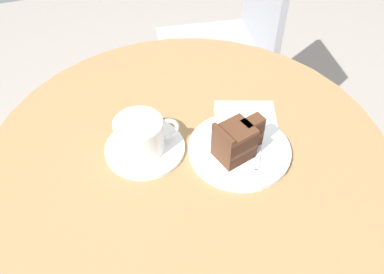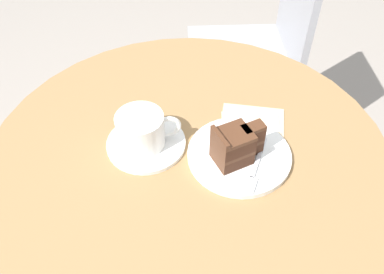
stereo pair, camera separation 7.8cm
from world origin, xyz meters
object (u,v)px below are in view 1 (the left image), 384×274
Objects in this scene: coffee_cup at (140,135)px; teaspoon at (129,129)px; fork at (257,163)px; napkin at (246,124)px; cake_plate at (239,150)px; saucer at (145,148)px; cake_slice at (237,141)px; cafe_chair at (236,30)px.

teaspoon is (-0.01, 0.06, -0.03)m from coffee_cup.
fork is 0.12m from napkin.
teaspoon is at bearing 147.96° from cake_plate.
cake_plate is (0.20, -0.12, -0.01)m from teaspoon.
saucer is at bearing -113.72° from teaspoon.
teaspoon reaches higher than saucer.
napkin is (0.05, 0.07, -0.00)m from cake_plate.
saucer is 1.82× the size of teaspoon.
cake_plate is 0.08m from napkin.
cake_slice reaches higher than fork.
cake_slice is at bearing -140.56° from cake_plate.
fork reaches higher than napkin.
cafe_chair reaches higher than saucer.
cake_plate is 0.24× the size of cafe_chair.
cafe_chair is (0.29, 0.74, -0.20)m from fork.
teaspoon is 0.23m from cake_slice.
cafe_chair reaches higher than cake_slice.
coffee_cup reaches higher than saucer.
cake_slice is (-0.01, -0.01, 0.04)m from cake_plate.
teaspoon reaches higher than cake_plate.
napkin is at bearing -163.99° from fork.
napkin is (0.24, -0.06, -0.01)m from teaspoon.
saucer is at bearing -2.32° from coffee_cup.
saucer is at bearing -179.39° from napkin.
napkin is at bearing 52.84° from cake_slice.
fork is at bearing -72.23° from cake_plate.
cake_slice is 0.12× the size of cafe_chair.
cafe_chair is at bearing 6.11° from teaspoon.
saucer is 0.06m from teaspoon.
cake_slice is at bearing -24.59° from coffee_cup.
teaspoon is at bearing 167.19° from napkin.
teaspoon reaches higher than napkin.
teaspoon is 0.43× the size of cake_plate.
coffee_cup is 0.19m from cake_slice.
fork reaches higher than teaspoon.
cake_slice is (0.17, -0.08, 0.00)m from coffee_cup.
coffee_cup is at bearing 160.23° from cake_plate.
saucer is 0.78× the size of cake_plate.
coffee_cup reaches higher than teaspoon.
coffee_cup reaches higher than napkin.
fork is at bearing -81.69° from teaspoon.
napkin is (0.06, 0.08, -0.05)m from cake_slice.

